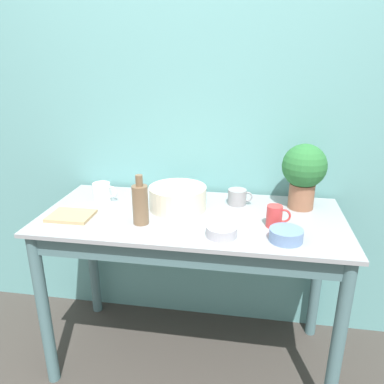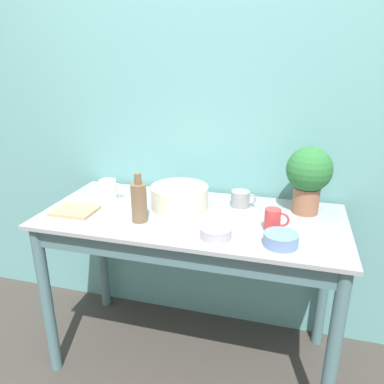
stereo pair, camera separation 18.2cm
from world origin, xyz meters
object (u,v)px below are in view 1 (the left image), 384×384
Objects in this scene: mug_grey at (237,197)px; tray_board at (71,216)px; bowl_wash_large at (178,198)px; bowl_small_blue at (286,235)px; mug_white at (102,192)px; bowl_small_steel at (222,231)px; potted_plant at (304,171)px; bottle_tall at (140,204)px; mug_red at (275,216)px.

mug_grey is 0.63× the size of tray_board.
bowl_wash_large is 2.05× the size of bowl_small_blue.
bowl_small_blue is at bearing -18.60° from mug_white.
mug_white is 0.75m from bowl_small_steel.
mug_white is (-1.05, -0.07, -0.15)m from potted_plant.
bowl_wash_large is at bearing -5.12° from mug_white.
bowl_wash_large is 2.18× the size of bowl_small_steel.
bowl_small_steel is 0.94× the size of bowl_small_blue.
mug_white reaches higher than mug_grey.
bowl_small_steel is (0.39, -0.07, -0.08)m from bottle_tall.
potted_plant reaches higher than mug_grey.
tray_board is (-0.98, -0.05, -0.04)m from mug_red.
bowl_small_blue is (0.53, -0.28, -0.03)m from bowl_wash_large.
bottle_tall reaches higher than bowl_small_blue.
bowl_wash_large is 1.43× the size of tray_board.
mug_grey is at bearing -179.35° from potted_plant.
mug_grey is at bearing 120.08° from bowl_small_blue.
bowl_small_steel is at bearing -48.35° from bowl_wash_large.
mug_grey reaches higher than tray_board.
bowl_wash_large is 0.53m from tray_board.
bottle_tall is at bearing -144.11° from mug_grey.
bowl_wash_large is 0.38m from bowl_small_steel.
mug_white is (-0.29, 0.25, -0.05)m from bottle_tall.
potted_plant is 2.34× the size of bowl_small_blue.
bottle_tall is at bearing 169.31° from bowl_small_steel.
bowl_small_steel is 0.28m from bowl_small_blue.
bowl_wash_large reaches higher than mug_red.
mug_red is (0.62, 0.06, -0.05)m from bottle_tall.
tray_board is at bearing -164.64° from potted_plant.
mug_grey reaches higher than bowl_small_steel.
bowl_small_blue is at bearing -28.19° from bowl_wash_large.
bottle_tall reaches higher than mug_grey.
potted_plant reaches higher than bowl_small_blue.
bowl_small_blue is (0.28, 0.00, 0.00)m from bowl_small_steel.
potted_plant is 0.44m from bowl_small_blue.
potted_plant is 1.14× the size of bowl_wash_large.
mug_red is at bearing -53.92° from mug_grey.
bottle_tall reaches higher than mug_red.
potted_plant is 1.63× the size of tray_board.
bowl_wash_large reaches higher than mug_grey.
potted_plant is at bearing 46.22° from bowl_small_steel.
mug_red is 0.27m from bowl_small_steel.
bowl_wash_large reaches higher than mug_white.
mug_white is 1.00m from bowl_small_blue.
bottle_tall is 0.37m from tray_board.
bowl_wash_large is 0.43m from mug_white.
bowl_small_steel is 0.66× the size of tray_board.
tray_board is (-0.75, 0.08, -0.01)m from bowl_small_steel.
tray_board is (-1.02, 0.08, -0.02)m from bowl_small_blue.
mug_red is at bearing 5.97° from bottle_tall.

